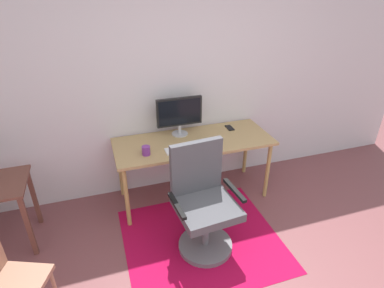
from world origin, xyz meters
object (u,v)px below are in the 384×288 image
Objects in this scene: desk at (194,146)px; computer_mouse at (217,143)px; keyboard at (186,149)px; monitor at (179,113)px; office_chair at (203,206)px; cell_phone at (230,128)px; coffee_cup at (146,151)px; folding_chair at (2,280)px.

computer_mouse is (0.20, -0.17, 0.08)m from desk.
keyboard is 0.34m from computer_mouse.
monitor is 4.83× the size of computer_mouse.
office_chair is (-0.15, -0.74, -0.21)m from desk.
computer_mouse is at bearing -40.33° from desk.
cell_phone is (0.29, 0.33, -0.01)m from computer_mouse.
computer_mouse is 0.74m from coffee_cup.
office_chair is (-0.65, -0.91, -0.28)m from cell_phone.
coffee_cup is (-0.54, -0.14, 0.11)m from desk.
cell_phone is at bearing 49.60° from office_chair.
monitor is at bearing 177.62° from cell_phone.
cell_phone is (0.60, -0.03, -0.25)m from monitor.
monitor is at bearing 129.72° from computer_mouse.
cell_phone is at bearing 48.54° from computer_mouse.
coffee_cup is 0.79m from office_chair.
keyboard is 0.64m from office_chair.
coffee_cup is (-0.74, 0.03, 0.03)m from computer_mouse.
monitor is 3.59× the size of cell_phone.
coffee_cup is 1.08m from cell_phone.
keyboard is 0.49× the size of folding_chair.
cell_phone is at bearing -2.73° from monitor.
office_chair is at bearing -121.70° from computer_mouse.
keyboard is at bearing -95.70° from monitor.
coffee_cup is 0.09× the size of office_chair.
coffee_cup is at bearing 176.41° from keyboard.
computer_mouse is 0.12× the size of folding_chair.
desk is 18.59× the size of coffee_cup.
coffee_cup is at bearing -163.15° from cell_phone.
keyboard is (-0.14, -0.17, 0.07)m from desk.
computer_mouse is (0.30, -0.36, -0.23)m from monitor.
folding_chair is at bearing -148.86° from keyboard.
keyboard is 0.42× the size of office_chair.
keyboard is at bearing 83.35° from office_chair.
coffee_cup reaches higher than desk.
monitor reaches higher than keyboard.
monitor is at bearing 117.55° from desk.
desk is 0.28m from computer_mouse.
coffee_cup is at bearing 118.03° from office_chair.
monitor is (-0.10, 0.19, 0.32)m from desk.
office_chair is 1.60m from folding_chair.
folding_chair is at bearing -140.10° from coffee_cup.
office_chair reaches higher than coffee_cup.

